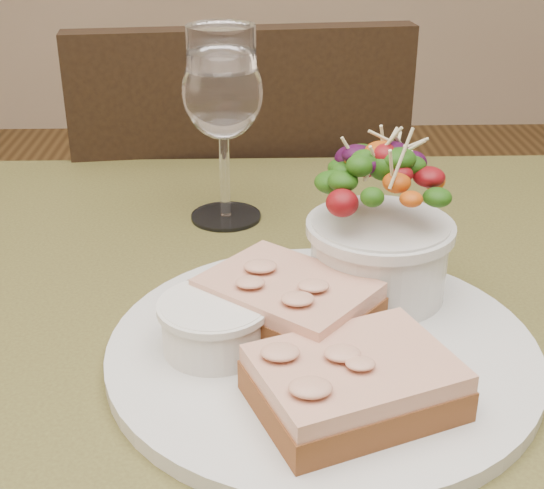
{
  "coord_description": "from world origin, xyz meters",
  "views": [
    {
      "loc": [
        -0.04,
        -0.48,
        1.06
      ],
      "look_at": [
        -0.02,
        0.03,
        0.81
      ],
      "focal_mm": 50.0,
      "sensor_mm": 36.0,
      "label": 1
    }
  ],
  "objects_px": {
    "cafe_table": "(298,443)",
    "chair_far": "(237,371)",
    "sandwich_back": "(287,301)",
    "salad_bowl": "(381,224)",
    "wine_glass": "(223,97)",
    "sandwich_front": "(354,383)",
    "dinner_plate": "(322,350)",
    "ramekin": "(214,323)"
  },
  "relations": [
    {
      "from": "cafe_table",
      "to": "chair_far",
      "type": "relative_size",
      "value": 0.89
    },
    {
      "from": "sandwich_back",
      "to": "salad_bowl",
      "type": "xyz_separation_m",
      "value": [
        0.07,
        0.05,
        0.04
      ]
    },
    {
      "from": "chair_far",
      "to": "salad_bowl",
      "type": "relative_size",
      "value": 7.09
    },
    {
      "from": "sandwich_back",
      "to": "wine_glass",
      "type": "height_order",
      "value": "wine_glass"
    },
    {
      "from": "cafe_table",
      "to": "chair_far",
      "type": "bearing_deg",
      "value": 95.83
    },
    {
      "from": "salad_bowl",
      "to": "sandwich_front",
      "type": "bearing_deg",
      "value": -104.5
    },
    {
      "from": "dinner_plate",
      "to": "sandwich_front",
      "type": "relative_size",
      "value": 2.11
    },
    {
      "from": "cafe_table",
      "to": "dinner_plate",
      "type": "xyz_separation_m",
      "value": [
        0.01,
        -0.03,
        0.11
      ]
    },
    {
      "from": "ramekin",
      "to": "wine_glass",
      "type": "relative_size",
      "value": 0.41
    },
    {
      "from": "sandwich_back",
      "to": "cafe_table",
      "type": "bearing_deg",
      "value": 85.58
    },
    {
      "from": "cafe_table",
      "to": "salad_bowl",
      "type": "distance_m",
      "value": 0.19
    },
    {
      "from": "sandwich_front",
      "to": "sandwich_back",
      "type": "distance_m",
      "value": 0.1
    },
    {
      "from": "sandwich_front",
      "to": "salad_bowl",
      "type": "xyz_separation_m",
      "value": [
        0.04,
        0.14,
        0.04
      ]
    },
    {
      "from": "dinner_plate",
      "to": "salad_bowl",
      "type": "relative_size",
      "value": 2.38
    },
    {
      "from": "chair_far",
      "to": "sandwich_back",
      "type": "bearing_deg",
      "value": 88.51
    },
    {
      "from": "chair_far",
      "to": "salad_bowl",
      "type": "xyz_separation_m",
      "value": [
        0.12,
        -0.56,
        0.53
      ]
    },
    {
      "from": "dinner_plate",
      "to": "wine_glass",
      "type": "distance_m",
      "value": 0.28
    },
    {
      "from": "dinner_plate",
      "to": "salad_bowl",
      "type": "xyz_separation_m",
      "value": [
        0.05,
        0.07,
        0.07
      ]
    },
    {
      "from": "dinner_plate",
      "to": "sandwich_back",
      "type": "bearing_deg",
      "value": 142.57
    },
    {
      "from": "dinner_plate",
      "to": "ramekin",
      "type": "relative_size",
      "value": 4.2
    },
    {
      "from": "cafe_table",
      "to": "sandwich_front",
      "type": "distance_m",
      "value": 0.16
    },
    {
      "from": "cafe_table",
      "to": "sandwich_back",
      "type": "relative_size",
      "value": 5.61
    },
    {
      "from": "ramekin",
      "to": "dinner_plate",
      "type": "bearing_deg",
      "value": 2.39
    },
    {
      "from": "ramekin",
      "to": "sandwich_back",
      "type": "bearing_deg",
      "value": 22.77
    },
    {
      "from": "chair_far",
      "to": "dinner_plate",
      "type": "height_order",
      "value": "chair_far"
    },
    {
      "from": "ramekin",
      "to": "cafe_table",
      "type": "bearing_deg",
      "value": 27.28
    },
    {
      "from": "wine_glass",
      "to": "ramekin",
      "type": "bearing_deg",
      "value": -90.29
    },
    {
      "from": "chair_far",
      "to": "sandwich_front",
      "type": "height_order",
      "value": "chair_far"
    },
    {
      "from": "chair_far",
      "to": "ramekin",
      "type": "bearing_deg",
      "value": 83.73
    },
    {
      "from": "dinner_plate",
      "to": "ramekin",
      "type": "height_order",
      "value": "ramekin"
    },
    {
      "from": "sandwich_back",
      "to": "ramekin",
      "type": "xyz_separation_m",
      "value": [
        -0.05,
        -0.02,
        -0.0
      ]
    },
    {
      "from": "chair_far",
      "to": "sandwich_front",
      "type": "distance_m",
      "value": 0.86
    },
    {
      "from": "sandwich_back",
      "to": "chair_far",
      "type": "bearing_deg",
      "value": 134.97
    },
    {
      "from": "cafe_table",
      "to": "sandwich_front",
      "type": "relative_size",
      "value": 5.58
    },
    {
      "from": "cafe_table",
      "to": "dinner_plate",
      "type": "height_order",
      "value": "dinner_plate"
    },
    {
      "from": "dinner_plate",
      "to": "wine_glass",
      "type": "xyz_separation_m",
      "value": [
        -0.07,
        0.25,
        0.12
      ]
    },
    {
      "from": "chair_far",
      "to": "ramekin",
      "type": "relative_size",
      "value": 12.47
    },
    {
      "from": "sandwich_back",
      "to": "ramekin",
      "type": "height_order",
      "value": "sandwich_back"
    },
    {
      "from": "cafe_table",
      "to": "wine_glass",
      "type": "distance_m",
      "value": 0.32
    },
    {
      "from": "chair_far",
      "to": "dinner_plate",
      "type": "relative_size",
      "value": 2.97
    },
    {
      "from": "cafe_table",
      "to": "wine_glass",
      "type": "relative_size",
      "value": 4.57
    },
    {
      "from": "chair_far",
      "to": "sandwich_back",
      "type": "height_order",
      "value": "chair_far"
    }
  ]
}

